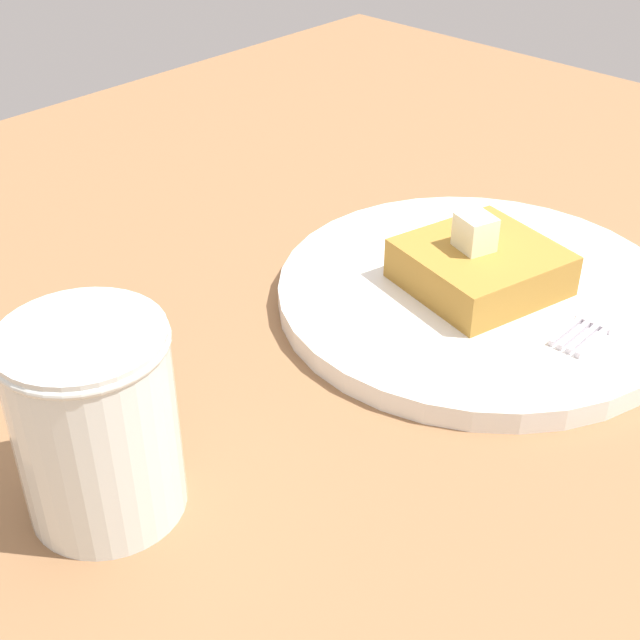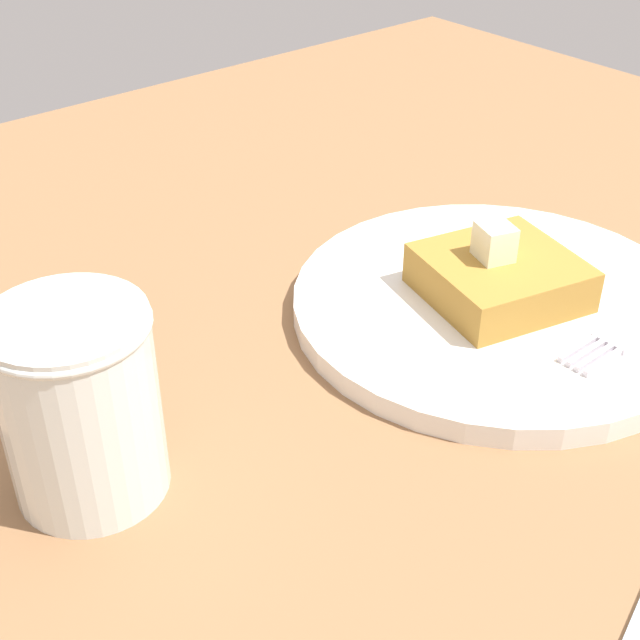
% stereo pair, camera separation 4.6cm
% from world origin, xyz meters
% --- Properties ---
extents(table_surface, '(1.03, 1.03, 0.02)m').
position_xyz_m(table_surface, '(0.00, 0.00, 0.01)').
color(table_surface, '#89603E').
rests_on(table_surface, ground).
extents(plate, '(0.25, 0.25, 0.01)m').
position_xyz_m(plate, '(0.06, 0.02, 0.03)').
color(plate, white).
rests_on(plate, table_surface).
extents(toast_slice_center, '(0.10, 0.10, 0.03)m').
position_xyz_m(toast_slice_center, '(0.06, 0.02, 0.05)').
color(toast_slice_center, '#A6772E').
rests_on(toast_slice_center, plate).
extents(butter_pat_primary, '(0.03, 0.03, 0.02)m').
position_xyz_m(butter_pat_primary, '(0.05, 0.02, 0.07)').
color(butter_pat_primary, '#F3F2C9').
rests_on(butter_pat_primary, toast_slice_center).
extents(syrup_jar, '(0.07, 0.07, 0.10)m').
position_xyz_m(syrup_jar, '(-0.20, 0.04, 0.07)').
color(syrup_jar, '#371208').
rests_on(syrup_jar, table_surface).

